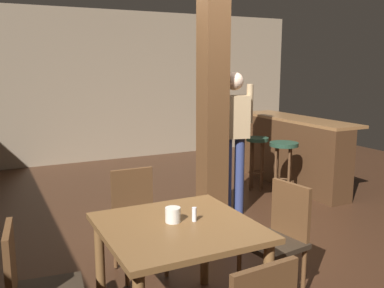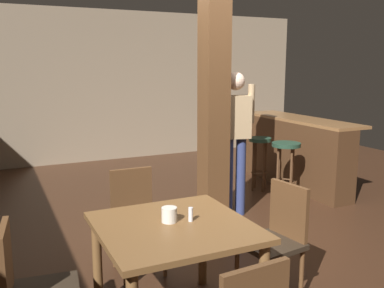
{
  "view_description": "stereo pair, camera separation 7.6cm",
  "coord_description": "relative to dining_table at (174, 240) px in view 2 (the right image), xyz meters",
  "views": [
    {
      "loc": [
        -2.17,
        -3.49,
        1.81
      ],
      "look_at": [
        -0.33,
        0.22,
        1.03
      ],
      "focal_mm": 40.0,
      "sensor_mm": 36.0,
      "label": 1
    },
    {
      "loc": [
        -2.1,
        -3.52,
        1.81
      ],
      "look_at": [
        -0.33,
        0.22,
        1.03
      ],
      "focal_mm": 40.0,
      "sensor_mm": 36.0,
      "label": 2
    }
  ],
  "objects": [
    {
      "name": "chair_west",
      "position": [
        -0.94,
        -0.0,
        -0.12
      ],
      "size": [
        0.47,
        0.47,
        0.89
      ],
      "color": "#2D2319",
      "rests_on": "ground_plane"
    },
    {
      "name": "chair_north",
      "position": [
        0.02,
        0.92,
        -0.12
      ],
      "size": [
        0.43,
        0.43,
        0.89
      ],
      "color": "#2D2319",
      "rests_on": "ground_plane"
    },
    {
      "name": "pillar",
      "position": [
        1.22,
        1.73,
        0.77
      ],
      "size": [
        0.28,
        0.28,
        2.8
      ],
      "primitive_type": "cube",
      "color": "brown",
      "rests_on": "ground_plane"
    },
    {
      "name": "napkin_cup",
      "position": [
        -0.01,
        0.06,
        0.17
      ],
      "size": [
        0.11,
        0.11,
        0.1
      ],
      "primitive_type": "cylinder",
      "color": "silver",
      "rests_on": "dining_table"
    },
    {
      "name": "salt_shaker",
      "position": [
        0.13,
        0.01,
        0.16
      ],
      "size": [
        0.03,
        0.03,
        0.1
      ],
      "primitive_type": "cylinder",
      "color": "silver",
      "rests_on": "dining_table"
    },
    {
      "name": "wall_back",
      "position": [
        1.04,
        5.5,
        0.77
      ],
      "size": [
        8.0,
        0.1,
        2.8
      ],
      "primitive_type": "cube",
      "color": "gray",
      "rests_on": "ground_plane"
    },
    {
      "name": "standing_person",
      "position": [
        1.53,
        1.77,
        0.37
      ],
      "size": [
        0.47,
        0.27,
        1.72
      ],
      "color": "tan",
      "rests_on": "ground_plane"
    },
    {
      "name": "dining_table",
      "position": [
        0.0,
        0.0,
        0.0
      ],
      "size": [
        1.01,
        1.01,
        0.74
      ],
      "color": "brown",
      "rests_on": "ground_plane"
    },
    {
      "name": "bar_counter",
      "position": [
        2.99,
        2.48,
        -0.11
      ],
      "size": [
        0.56,
        2.14,
        1.03
      ],
      "color": "brown",
      "rests_on": "ground_plane"
    },
    {
      "name": "bar_stool_near",
      "position": [
        2.41,
        1.93,
        -0.03
      ],
      "size": [
        0.38,
        0.38,
        0.8
      ],
      "color": "#1E3828",
      "rests_on": "ground_plane"
    },
    {
      "name": "ground_plane",
      "position": [
        1.04,
        1.0,
        -0.63
      ],
      "size": [
        10.8,
        10.8,
        0.0
      ],
      "primitive_type": "plane",
      "color": "#382114"
    },
    {
      "name": "chair_east",
      "position": [
        0.87,
        0.02,
        -0.12
      ],
      "size": [
        0.47,
        0.47,
        0.89
      ],
      "color": "#2D2319",
      "rests_on": "ground_plane"
    },
    {
      "name": "bar_stool_mid",
      "position": [
        2.39,
        2.51,
        -0.06
      ],
      "size": [
        0.32,
        0.32,
        0.77
      ],
      "color": "#1E3828",
      "rests_on": "ground_plane"
    }
  ]
}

